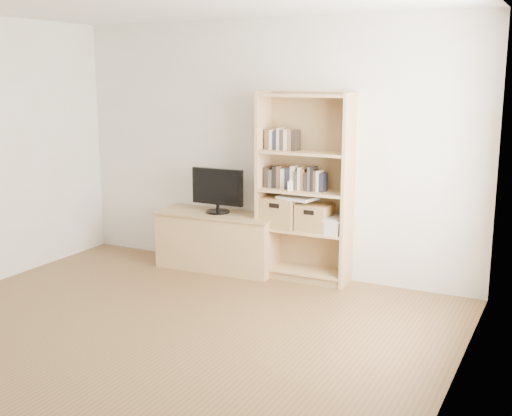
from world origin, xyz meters
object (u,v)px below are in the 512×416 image
Objects in this scene: basket_right at (314,217)px; tv_stand at (218,242)px; baby_monitor at (290,186)px; basket_left at (281,212)px; laptop at (298,198)px; bookshelf at (304,188)px; television at (218,191)px.

tv_stand is at bearing -173.73° from basket_right.
baby_monitor is at bearing -5.15° from tv_stand.
laptop is (0.19, -0.02, 0.17)m from basket_left.
laptop reaches higher than basket_left.
laptop is at bearing -160.57° from bookshelf.
bookshelf is 5.81× the size of basket_right.
television is (0.00, 0.00, 0.55)m from tv_stand.
television reaches higher than basket_right.
basket_right is at bearing 3.52° from television.
bookshelf reaches higher than baby_monitor.
basket_right is at bearing 10.39° from baby_monitor.
television reaches higher than baby_monitor.
television is 6.22× the size of baby_monitor.
bookshelf reaches higher than basket_right.
baby_monitor is 0.26× the size of laptop.
tv_stand is at bearing -173.17° from basket_left.
television reaches higher than laptop.
tv_stand is 3.94× the size of basket_right.
laptop is at bearing -3.27° from basket_left.
laptop is (-0.18, -0.02, 0.18)m from basket_right.
baby_monitor reaches higher than basket_right.
bookshelf reaches higher than laptop.
basket_left is (0.70, 0.07, 0.38)m from tv_stand.
television is at bearing -173.73° from basket_right.
basket_right reaches higher than tv_stand.
basket_right is (0.22, 0.10, -0.31)m from baby_monitor.
baby_monitor is at bearing -135.00° from bookshelf.
tv_stand is at bearing -164.43° from laptop.
bookshelf is at bearing -179.75° from basket_right.
baby_monitor is at bearing -32.52° from basket_left.
basket_right is 0.26m from laptop.
tv_stand is 1.05m from laptop.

